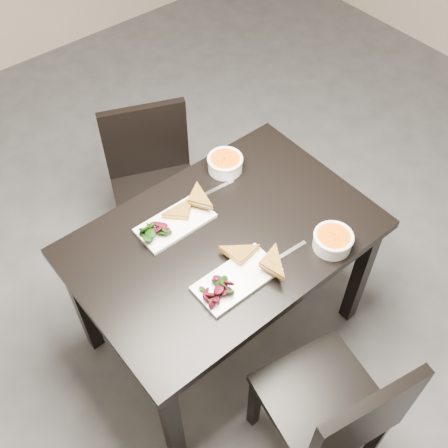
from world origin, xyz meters
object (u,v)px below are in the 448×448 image
at_px(plate_near, 237,279).
at_px(soup_bowl_near, 333,240).
at_px(soup_bowl_far, 225,163).
at_px(plate_far, 175,223).
at_px(chair_near, 336,411).
at_px(table, 224,250).
at_px(chair_far, 154,179).

height_order(plate_near, soup_bowl_near, soup_bowl_near).
bearing_deg(soup_bowl_far, plate_far, -161.96).
xyz_separation_m(chair_near, soup_bowl_far, (0.31, 1.02, 0.31)).
height_order(table, plate_far, plate_far).
bearing_deg(table, chair_far, 82.37).
relative_size(table, soup_bowl_near, 7.64).
distance_m(table, plate_far, 0.23).
relative_size(chair_far, plate_far, 2.73).
bearing_deg(soup_bowl_far, table, -130.18).
relative_size(plate_near, soup_bowl_far, 2.05).
xyz_separation_m(soup_bowl_near, plate_far, (-0.41, 0.48, -0.03)).
bearing_deg(soup_bowl_far, soup_bowl_near, -85.19).
distance_m(table, chair_near, 0.75).
distance_m(chair_near, plate_far, 0.94).
relative_size(soup_bowl_near, soup_bowl_far, 0.99).
bearing_deg(plate_near, soup_bowl_near, -16.15).
bearing_deg(plate_near, chair_near, -86.74).
xyz_separation_m(table, chair_far, (0.09, 0.67, -0.17)).
bearing_deg(soup_bowl_near, plate_far, 130.39).
relative_size(table, chair_far, 1.41).
xyz_separation_m(plate_near, plate_far, (-0.02, 0.37, -0.00)).
height_order(chair_near, chair_far, same).
xyz_separation_m(plate_near, soup_bowl_far, (0.34, 0.48, 0.03)).
distance_m(chair_near, soup_bowl_far, 1.11).
height_order(chair_far, soup_bowl_far, chair_far).
bearing_deg(soup_bowl_near, plate_near, 163.85).
bearing_deg(soup_bowl_near, table, 133.17).
height_order(plate_near, soup_bowl_far, soup_bowl_far).
bearing_deg(plate_far, plate_near, -87.55).
relative_size(chair_far, soup_bowl_near, 5.41).
bearing_deg(table, chair_near, -95.51).
relative_size(chair_far, plate_near, 2.62).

